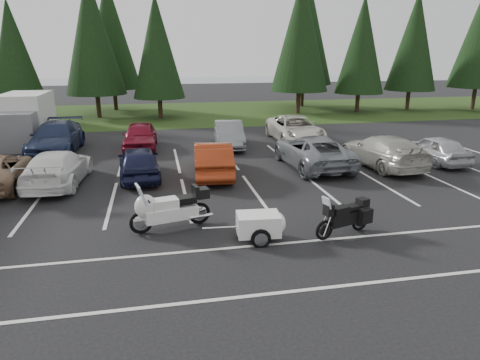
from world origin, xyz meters
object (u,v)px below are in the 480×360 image
car_far_3 (229,134)px  adventure_motorcycle (343,214)px  car_far_1 (56,138)px  box_truck (23,120)px  car_near_4 (139,162)px  car_near_7 (382,151)px  car_near_3 (58,168)px  car_near_5 (213,159)px  cargo_trailer (258,227)px  car_near_6 (312,151)px  car_far_2 (140,136)px  car_far_4 (295,129)px  touring_motorcycle (170,205)px  car_near_8 (435,149)px

car_far_3 → adventure_motorcycle: (1.20, -12.83, -0.05)m
car_far_1 → car_far_3: size_ratio=1.28×
box_truck → adventure_motorcycle: (12.84, -15.77, -0.78)m
car_near_4 → adventure_motorcycle: car_near_4 is taller
car_near_7 → car_near_3: bearing=-4.6°
car_near_7 → car_far_3: 8.57m
car_near_5 → car_far_1: car_far_1 is taller
cargo_trailer → adventure_motorcycle: bearing=1.0°
car_near_4 → adventure_motorcycle: (6.09, -7.34, -0.04)m
box_truck → car_near_3: size_ratio=1.14×
car_near_6 → car_far_2: (-8.08, 5.50, -0.01)m
car_near_5 → car_near_7: bearing=-175.2°
adventure_motorcycle → car_near_4: bearing=111.7°
car_near_3 → car_far_3: bearing=-140.2°
adventure_motorcycle → car_near_3: bearing=125.1°
car_near_3 → car_far_1: size_ratio=0.88×
car_far_2 → car_far_4: car_far_4 is taller
car_near_3 → cargo_trailer: car_near_3 is taller
car_near_5 → cargo_trailer: (0.36, -6.99, -0.34)m
car_far_2 → car_far_4: bearing=4.3°
car_far_1 → car_far_2: (4.41, 0.05, -0.07)m
car_near_3 → car_far_4: bearing=-147.8°
car_far_4 → touring_motorcycle: bearing=-123.0°
car_near_3 → car_near_5: 6.42m
car_near_8 → car_far_3: (-9.33, 5.54, 0.05)m
touring_motorcycle → adventure_motorcycle: touring_motorcycle is taller
car_near_4 → car_far_1: bearing=-56.2°
car_near_8 → box_truck: bearing=-24.4°
car_near_5 → car_far_1: 9.74m
box_truck → car_near_3: bearing=-68.1°
car_far_3 → car_far_4: car_far_4 is taller
car_near_4 → car_near_8: size_ratio=1.05×
car_near_8 → car_far_4: 8.09m
touring_motorcycle → car_near_5: bearing=56.4°
car_near_5 → car_far_3: bearing=-101.7°
car_far_3 → adventure_motorcycle: bearing=-79.0°
car_far_2 → touring_motorcycle: size_ratio=1.56×
car_far_1 → car_far_4: bearing=3.1°
car_near_7 → cargo_trailer: bearing=37.1°
car_near_3 → car_near_8: car_near_3 is taller
car_near_5 → car_near_6: car_near_6 is taller
car_far_4 → touring_motorcycle: 14.46m
car_near_4 → car_near_6: bearing=178.7°
car_near_4 → car_near_6: car_near_6 is taller
car_near_4 → car_far_4: 11.00m
car_near_5 → touring_motorcycle: size_ratio=1.62×
box_truck → car_near_4: bearing=-51.3°
car_near_5 → touring_motorcycle: 6.02m
car_near_5 → car_far_3: 5.94m
cargo_trailer → car_far_1: bearing=126.1°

